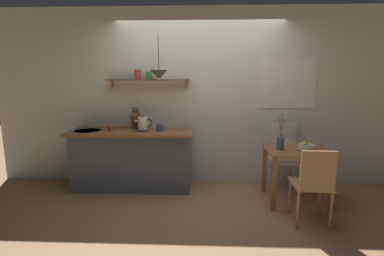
# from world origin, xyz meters

# --- Properties ---
(ground_plane) EXTENTS (14.00, 14.00, 0.00)m
(ground_plane) POSITION_xyz_m (0.00, 0.00, 0.00)
(ground_plane) COLOR #A87F56
(back_wall) EXTENTS (6.80, 0.11, 2.70)m
(back_wall) POSITION_xyz_m (0.21, 0.65, 1.35)
(back_wall) COLOR silver
(back_wall) RESTS_ON ground_plane
(kitchen_counter) EXTENTS (1.83, 0.63, 0.90)m
(kitchen_counter) POSITION_xyz_m (-1.00, 0.32, 0.45)
(kitchen_counter) COLOR slate
(kitchen_counter) RESTS_ON ground_plane
(wall_shelf) EXTENTS (1.24, 0.20, 0.32)m
(wall_shelf) POSITION_xyz_m (-0.77, 0.49, 1.67)
(wall_shelf) COLOR brown
(dining_table) EXTENTS (0.82, 0.70, 0.73)m
(dining_table) POSITION_xyz_m (1.32, -0.06, 0.60)
(dining_table) COLOR #9E6B3D
(dining_table) RESTS_ON ground_plane
(dining_chair_near) EXTENTS (0.43, 0.45, 0.91)m
(dining_chair_near) POSITION_xyz_m (1.30, -0.71, 0.52)
(dining_chair_near) COLOR tan
(dining_chair_near) RESTS_ON ground_plane
(dining_chair_far) EXTENTS (0.45, 0.44, 1.00)m
(dining_chair_far) POSITION_xyz_m (1.28, 0.43, 0.55)
(dining_chair_far) COLOR white
(dining_chair_far) RESTS_ON ground_plane
(fruit_bowl) EXTENTS (0.20, 0.20, 0.13)m
(fruit_bowl) POSITION_xyz_m (1.41, -0.11, 0.78)
(fruit_bowl) COLOR silver
(fruit_bowl) RESTS_ON dining_table
(twig_vase) EXTENTS (0.10, 0.10, 0.48)m
(twig_vase) POSITION_xyz_m (1.08, -0.07, 0.82)
(twig_vase) COLOR #475675
(twig_vase) RESTS_ON dining_table
(electric_kettle) EXTENTS (0.25, 0.17, 0.23)m
(electric_kettle) POSITION_xyz_m (-0.82, 0.29, 1.00)
(electric_kettle) COLOR black
(electric_kettle) RESTS_ON kitchen_counter
(knife_block) EXTENTS (0.12, 0.18, 0.33)m
(knife_block) POSITION_xyz_m (-0.97, 0.46, 1.03)
(knife_block) COLOR brown
(knife_block) RESTS_ON kitchen_counter
(coffee_mug_by_sink) EXTENTS (0.11, 0.08, 0.09)m
(coffee_mug_by_sink) POSITION_xyz_m (-1.29, 0.27, 0.94)
(coffee_mug_by_sink) COLOR #C6664C
(coffee_mug_by_sink) RESTS_ON kitchen_counter
(coffee_mug_spare) EXTENTS (0.12, 0.08, 0.11)m
(coffee_mug_spare) POSITION_xyz_m (-0.57, 0.26, 0.95)
(coffee_mug_spare) COLOR #3D5B89
(coffee_mug_spare) RESTS_ON kitchen_counter
(pendant_lamp) EXTENTS (0.25, 0.25, 0.61)m
(pendant_lamp) POSITION_xyz_m (-0.57, 0.27, 1.71)
(pendant_lamp) COLOR black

